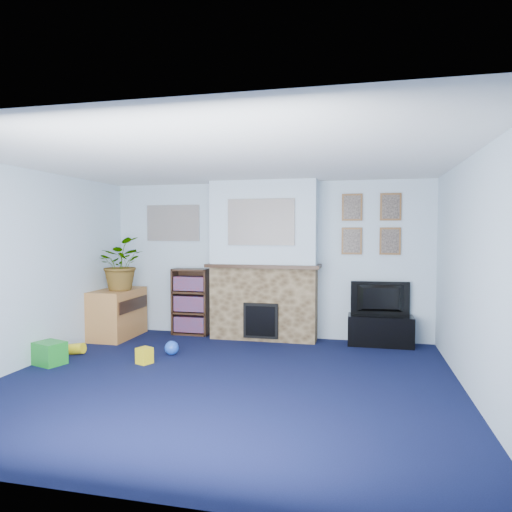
% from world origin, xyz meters
% --- Properties ---
extents(floor, '(5.00, 4.50, 0.01)m').
position_xyz_m(floor, '(0.00, 0.00, 0.00)').
color(floor, '#0D1234').
rests_on(floor, ground).
extents(ceiling, '(5.00, 4.50, 0.01)m').
position_xyz_m(ceiling, '(0.00, 0.00, 2.40)').
color(ceiling, white).
rests_on(ceiling, wall_back).
extents(wall_back, '(5.00, 0.04, 2.40)m').
position_xyz_m(wall_back, '(0.00, 2.25, 1.20)').
color(wall_back, silver).
rests_on(wall_back, ground).
extents(wall_front, '(5.00, 0.04, 2.40)m').
position_xyz_m(wall_front, '(0.00, -2.25, 1.20)').
color(wall_front, silver).
rests_on(wall_front, ground).
extents(wall_left, '(0.04, 4.50, 2.40)m').
position_xyz_m(wall_left, '(-2.50, 0.00, 1.20)').
color(wall_left, silver).
rests_on(wall_left, ground).
extents(wall_right, '(0.04, 4.50, 2.40)m').
position_xyz_m(wall_right, '(2.50, 0.00, 1.20)').
color(wall_right, silver).
rests_on(wall_right, ground).
extents(chimney_breast, '(1.72, 0.50, 2.40)m').
position_xyz_m(chimney_breast, '(0.00, 2.05, 1.18)').
color(chimney_breast, brown).
rests_on(chimney_breast, ground).
extents(collage_main, '(1.00, 0.03, 0.68)m').
position_xyz_m(collage_main, '(0.00, 1.84, 1.78)').
color(collage_main, gray).
rests_on(collage_main, chimney_breast).
extents(collage_left, '(0.90, 0.03, 0.58)m').
position_xyz_m(collage_left, '(-1.55, 2.23, 1.78)').
color(collage_left, gray).
rests_on(collage_left, wall_back).
extents(portrait_tl, '(0.30, 0.03, 0.40)m').
position_xyz_m(portrait_tl, '(1.30, 2.23, 2.00)').
color(portrait_tl, brown).
rests_on(portrait_tl, wall_back).
extents(portrait_tr, '(0.30, 0.03, 0.40)m').
position_xyz_m(portrait_tr, '(1.85, 2.23, 2.00)').
color(portrait_tr, brown).
rests_on(portrait_tr, wall_back).
extents(portrait_bl, '(0.30, 0.03, 0.40)m').
position_xyz_m(portrait_bl, '(1.30, 2.23, 1.50)').
color(portrait_bl, brown).
rests_on(portrait_bl, wall_back).
extents(portrait_br, '(0.30, 0.03, 0.40)m').
position_xyz_m(portrait_br, '(1.85, 2.23, 1.50)').
color(portrait_br, brown).
rests_on(portrait_br, wall_back).
extents(tv_stand, '(0.91, 0.38, 0.43)m').
position_xyz_m(tv_stand, '(1.72, 2.03, 0.23)').
color(tv_stand, black).
rests_on(tv_stand, ground).
extents(television, '(0.84, 0.18, 0.48)m').
position_xyz_m(television, '(1.72, 2.05, 0.67)').
color(television, black).
rests_on(television, tv_stand).
extents(bookshelf, '(0.58, 0.28, 1.05)m').
position_xyz_m(bookshelf, '(-1.20, 2.11, 0.50)').
color(bookshelf, '#311D11').
rests_on(bookshelf, ground).
extents(sideboard, '(0.53, 0.96, 0.74)m').
position_xyz_m(sideboard, '(-2.24, 1.65, 0.35)').
color(sideboard, '#B7773A').
rests_on(sideboard, ground).
extents(potted_plant, '(0.97, 0.95, 0.81)m').
position_xyz_m(potted_plant, '(-2.19, 1.60, 1.15)').
color(potted_plant, '#26661E').
rests_on(potted_plant, sideboard).
extents(mantel_clock, '(0.09, 0.05, 0.13)m').
position_xyz_m(mantel_clock, '(-0.03, 2.00, 1.22)').
color(mantel_clock, gold).
rests_on(mantel_clock, chimney_breast).
extents(mantel_candle, '(0.05, 0.05, 0.17)m').
position_xyz_m(mantel_candle, '(0.36, 2.00, 1.23)').
color(mantel_candle, '#B2BFC6').
rests_on(mantel_candle, chimney_breast).
extents(mantel_teddy, '(0.12, 0.12, 0.12)m').
position_xyz_m(mantel_teddy, '(-0.57, 2.00, 1.22)').
color(mantel_teddy, gray).
rests_on(mantel_teddy, chimney_breast).
extents(mantel_can, '(0.05, 0.05, 0.11)m').
position_xyz_m(mantel_can, '(0.64, 2.00, 1.21)').
color(mantel_can, yellow).
rests_on(mantel_can, chimney_breast).
extents(green_crate, '(0.42, 0.37, 0.28)m').
position_xyz_m(green_crate, '(-2.30, 0.14, 0.14)').
color(green_crate, '#198C26').
rests_on(green_crate, ground).
extents(toy_ball, '(0.19, 0.19, 0.19)m').
position_xyz_m(toy_ball, '(-1.00, 0.88, 0.09)').
color(toy_ball, blue).
rests_on(toy_ball, ground).
extents(toy_block, '(0.21, 0.21, 0.20)m').
position_xyz_m(toy_block, '(-1.17, 0.43, 0.11)').
color(toy_block, yellow).
rests_on(toy_block, ground).
extents(toy_tube, '(0.33, 0.15, 0.19)m').
position_xyz_m(toy_tube, '(-2.30, 0.61, 0.07)').
color(toy_tube, yellow).
rests_on(toy_tube, ground).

